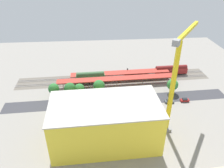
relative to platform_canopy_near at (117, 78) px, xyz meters
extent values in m
plane|color=gray|center=(0.81, 12.50, -4.09)|extent=(176.63, 176.63, 0.00)
cube|color=#665E54|center=(0.81, -7.38, -4.09)|extent=(110.82, 17.46, 0.01)
cube|color=#38383D|center=(0.81, 15.30, -4.09)|extent=(110.65, 13.12, 0.01)
cube|color=#9E9EA8|center=(0.81, -10.77, -3.91)|extent=(110.32, 4.24, 0.12)
cube|color=#9E9EA8|center=(0.81, -9.33, -3.91)|extent=(110.32, 4.24, 0.12)
cube|color=#9E9EA8|center=(0.81, -5.43, -3.91)|extent=(110.32, 4.24, 0.12)
cube|color=#9E9EA8|center=(0.81, -3.99, -3.91)|extent=(110.32, 4.24, 0.12)
cube|color=#A82D23|center=(0.00, 0.00, 0.03)|extent=(65.20, 7.46, 0.44)
cylinder|color=slate|center=(-29.26, -1.09, -2.15)|extent=(0.30, 0.30, 3.90)
cylinder|color=slate|center=(-14.63, -0.55, -2.15)|extent=(0.30, 0.30, 3.90)
cylinder|color=slate|center=(0.00, 0.00, -2.15)|extent=(0.30, 0.30, 3.90)
cylinder|color=slate|center=(14.63, 0.55, -2.15)|extent=(0.30, 0.30, 3.90)
cylinder|color=slate|center=(29.26, 1.09, -2.15)|extent=(0.30, 0.30, 3.90)
cube|color=#A82D23|center=(-2.66, -6.82, -0.05)|extent=(56.77, 7.38, 0.41)
cylinder|color=slate|center=(-28.12, -7.77, -2.17)|extent=(0.30, 0.30, 3.84)
cylinder|color=slate|center=(-11.15, -7.14, -2.17)|extent=(0.30, 0.30, 3.84)
cylinder|color=slate|center=(5.83, -6.50, -2.17)|extent=(0.30, 0.30, 3.84)
cylinder|color=slate|center=(22.80, -5.87, -2.17)|extent=(0.30, 0.30, 3.84)
cube|color=black|center=(-13.09, -10.05, -3.59)|extent=(14.77, 2.89, 1.00)
cylinder|color=black|center=(-11.74, -10.00, -1.79)|extent=(12.08, 3.05, 2.60)
cube|color=black|center=(-17.73, -10.23, -2.43)|extent=(2.81, 2.90, 3.34)
cylinder|color=black|center=(-7.25, -9.84, 0.21)|extent=(0.70, 0.70, 1.40)
cube|color=black|center=(-33.69, -10.05, -3.79)|extent=(17.57, 3.07, 0.60)
cube|color=maroon|center=(-33.69, -10.05, -1.79)|extent=(19.53, 3.75, 3.41)
cylinder|color=maroon|center=(-33.69, -10.05, 0.17)|extent=(18.76, 3.72, 3.02)
cube|color=black|center=(14.52, -4.71, -3.79)|extent=(14.60, 2.96, 0.60)
cube|color=#4C7F4C|center=(14.52, -4.71, -1.59)|extent=(16.23, 3.62, 3.82)
cylinder|color=#355935|center=(14.52, -4.71, 0.57)|extent=(15.59, 3.60, 3.02)
cube|color=black|center=(-31.58, 18.67, -3.94)|extent=(3.63, 1.81, 0.30)
cube|color=maroon|center=(-31.58, 18.67, -3.39)|extent=(4.31, 1.89, 0.80)
cube|color=#1E2328|center=(-31.58, 18.67, -2.71)|extent=(2.42, 1.65, 0.56)
cube|color=black|center=(-23.74, 19.09, -3.94)|extent=(3.77, 1.84, 0.30)
cube|color=#474C51|center=(-23.74, 19.09, -3.42)|extent=(4.48, 1.93, 0.75)
cube|color=#1E2328|center=(-23.74, 19.09, -2.73)|extent=(2.52, 1.68, 0.62)
cube|color=black|center=(-15.94, 19.06, -3.94)|extent=(3.41, 1.78, 0.30)
cube|color=silver|center=(-15.94, 19.06, -3.43)|extent=(4.06, 1.85, 0.73)
cube|color=#1E2328|center=(-15.94, 19.06, -2.72)|extent=(2.27, 1.63, 0.69)
cube|color=black|center=(-7.15, 18.52, -3.94)|extent=(3.72, 1.91, 0.30)
cube|color=navy|center=(-7.15, 18.52, -3.41)|extent=(4.41, 2.01, 0.78)
cube|color=#1E2328|center=(-7.15, 18.52, -2.74)|extent=(2.50, 1.71, 0.56)
cube|color=black|center=(1.21, 18.64, -3.94)|extent=(4.05, 1.83, 0.30)
cube|color=gray|center=(1.21, 18.64, -3.42)|extent=(4.82, 1.93, 0.75)
cube|color=#1E2328|center=(1.21, 18.64, -2.72)|extent=(2.72, 1.64, 0.66)
cube|color=black|center=(10.03, 18.77, -3.94)|extent=(3.50, 1.74, 0.30)
cube|color=silver|center=(10.03, 18.77, -3.36)|extent=(4.16, 1.81, 0.86)
cube|color=#1E2328|center=(10.03, 18.77, -2.61)|extent=(2.34, 1.59, 0.65)
cube|color=black|center=(17.70, 18.70, -3.94)|extent=(3.92, 1.97, 0.30)
cube|color=maroon|center=(17.70, 18.70, -3.38)|extent=(4.65, 2.09, 0.83)
cube|color=#1E2328|center=(17.70, 18.70, -2.63)|extent=(2.64, 1.74, 0.68)
cube|color=yellow|center=(8.63, 41.73, 4.33)|extent=(39.74, 22.26, 16.84)
cube|color=#B7B2A8|center=(8.63, 41.73, 12.95)|extent=(40.36, 22.89, 0.40)
cube|color=gray|center=(-16.46, 37.65, -3.49)|extent=(3.60, 3.60, 1.20)
cube|color=yellow|center=(-16.46, 37.65, 14.98)|extent=(1.40, 1.40, 38.14)
cube|color=yellow|center=(-22.41, 29.32, 34.65)|extent=(16.35, 22.24, 1.20)
cube|color=gray|center=(-13.85, 41.32, 34.65)|extent=(3.02, 3.12, 2.00)
cube|color=black|center=(-4.34, 25.57, -3.84)|extent=(8.48, 2.68, 0.50)
cube|color=silver|center=(-5.50, 25.50, -2.27)|extent=(6.18, 2.81, 2.64)
cube|color=maroon|center=(-1.32, 25.73, -2.46)|extent=(2.44, 2.61, 2.27)
cube|color=black|center=(8.74, 24.50, -3.84)|extent=(8.62, 3.23, 0.50)
cube|color=silver|center=(7.62, 24.35, -2.18)|extent=(6.42, 3.16, 2.84)
cube|color=#334C8C|center=(11.79, 24.91, -2.48)|extent=(2.54, 2.64, 2.23)
cylinder|color=brown|center=(32.53, 9.86, -2.48)|extent=(0.38, 0.38, 3.23)
sphere|color=#2D7233|center=(32.53, 9.86, 1.03)|extent=(5.42, 5.42, 5.42)
cylinder|color=brown|center=(24.41, 11.27, -2.20)|extent=(0.54, 0.54, 3.79)
sphere|color=#28662D|center=(24.41, 11.27, 1.70)|extent=(5.73, 5.73, 5.73)
cylinder|color=brown|center=(10.08, 9.93, -2.17)|extent=(0.42, 0.42, 3.85)
sphere|color=#2D7233|center=(10.08, 9.93, 1.78)|extent=(5.79, 5.79, 5.79)
cylinder|color=brown|center=(19.85, 10.67, -2.50)|extent=(0.46, 0.46, 3.19)
sphere|color=#2D7233|center=(19.85, 10.67, 0.90)|extent=(5.17, 5.17, 5.17)
cylinder|color=brown|center=(-27.58, 10.51, -2.62)|extent=(0.42, 0.42, 2.95)
sphere|color=#38843D|center=(-27.58, 10.51, 0.88)|extent=(5.79, 5.79, 5.79)
cylinder|color=#333333|center=(15.43, 10.68, -1.44)|extent=(0.16, 0.16, 5.31)
cube|color=black|center=(15.43, 10.68, 1.66)|extent=(0.36, 0.36, 0.90)
sphere|color=yellow|center=(15.65, 10.68, 1.96)|extent=(0.20, 0.20, 0.20)
camera|label=1|loc=(11.25, 104.39, 57.71)|focal=35.15mm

